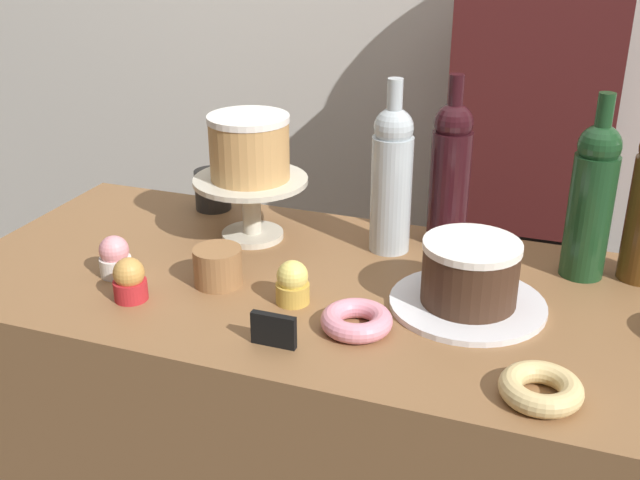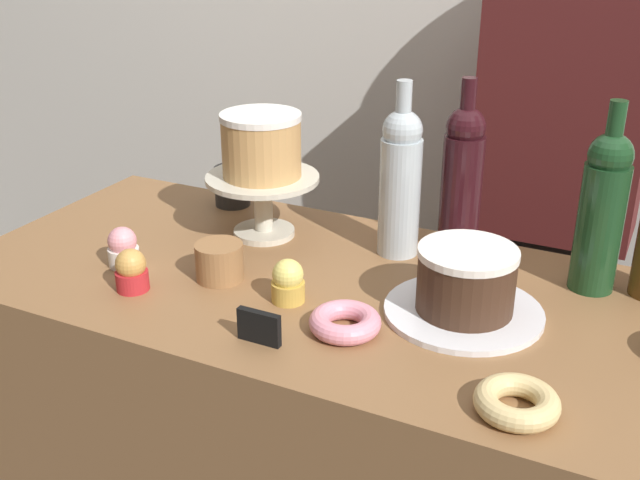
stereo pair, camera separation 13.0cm
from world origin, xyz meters
The scene contains 17 objects.
back_wall centered at (0.00, 0.88, 1.30)m, with size 6.00×0.05×2.60m.
cake_stand_pedestal centered at (-0.19, 0.14, 1.04)m, with size 0.22×0.22×0.12m.
white_layer_cake centered at (-0.19, 0.14, 1.14)m, with size 0.15×0.15×0.12m.
silver_serving_platter centered at (0.26, 0.00, 0.96)m, with size 0.26×0.26×0.01m.
chocolate_round_cake centered at (0.26, 0.00, 1.02)m, with size 0.16×0.16×0.11m.
wine_bottle_green centered at (0.42, 0.19, 1.10)m, with size 0.08×0.08×0.33m.
wine_bottle_dark_red centered at (0.17, 0.25, 1.10)m, with size 0.08×0.08×0.33m.
wine_bottle_clear centered at (0.08, 0.18, 1.10)m, with size 0.08×0.08×0.33m.
cupcake_lemon centered at (-0.02, -0.08, 0.99)m, with size 0.06×0.06×0.07m.
cupcake_caramel centered at (-0.27, -0.17, 0.99)m, with size 0.06×0.06×0.07m.
cupcake_strawberry centered at (-0.35, -0.10, 0.99)m, with size 0.06×0.06×0.07m.
donut_pink centered at (0.11, -0.13, 0.97)m, with size 0.11×0.11×0.03m.
donut_glazed centered at (0.39, -0.22, 0.97)m, with size 0.11×0.11×0.03m.
cookie_stack centered at (-0.16, -0.07, 0.99)m, with size 0.08×0.08×0.07m.
price_sign_chalkboard centered at (0.01, -0.22, 0.98)m, with size 0.07×0.01×0.05m.
coffee_cup_ceramic centered at (-0.33, 0.25, 1.00)m, with size 0.08×0.08×0.08m.
barista_figure centered at (0.28, 0.68, 0.84)m, with size 0.36×0.22×1.60m.
Camera 1 is at (0.41, -1.12, 1.57)m, focal length 43.07 mm.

